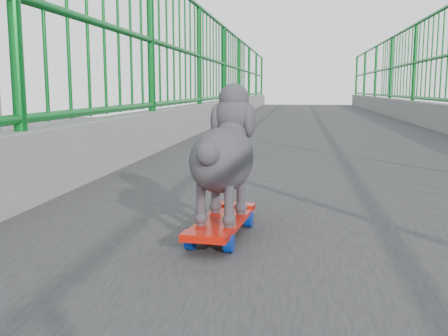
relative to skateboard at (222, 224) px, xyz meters
name	(u,v)px	position (x,y,z in m)	size (l,w,h in m)	color
railing	(331,124)	(0.48, 2.43, 0.17)	(3.00, 24.00, 1.42)	gray
skateboard	(222,224)	(0.00, 0.00, 0.00)	(0.18, 0.47, 0.06)	red
poodle	(224,153)	(0.00, 0.03, 0.23)	(0.23, 0.47, 0.39)	#2E2B30
car_2	(6,251)	(-11.92, 18.16, -6.37)	(2.26, 4.89, 1.36)	#9FA0A5
car_5	(143,270)	(-5.52, 16.81, -6.37)	(1.44, 4.12, 1.36)	#BC1307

